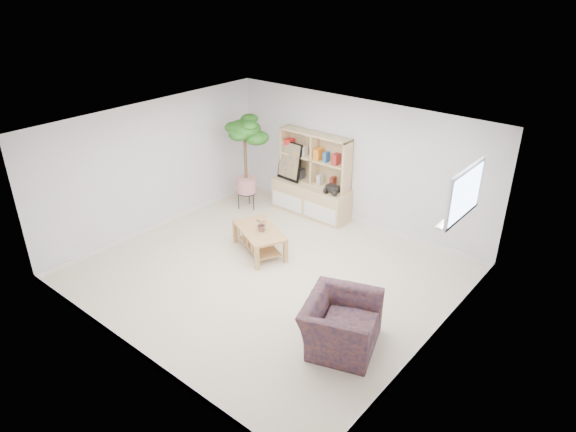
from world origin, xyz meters
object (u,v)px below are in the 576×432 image
Objects in this scene: floor_tree at (246,164)px; armchair at (341,321)px; coffee_table at (259,241)px; storage_unit at (311,175)px.

floor_tree is 4.52m from armchair.
floor_tree is at bearing 40.53° from armchair.
coffee_table is at bearing 46.68° from armchair.
coffee_table is 0.56× the size of floor_tree.
armchair is at bearing -30.52° from floor_tree.
storage_unit reaches higher than armchair.
armchair is at bearing 0.23° from coffee_table.
armchair is at bearing -47.12° from storage_unit.
floor_tree is at bearing 165.07° from coffee_table.
storage_unit is 3.99m from armchair.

